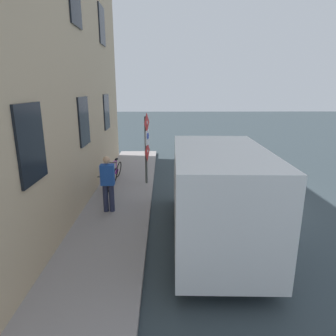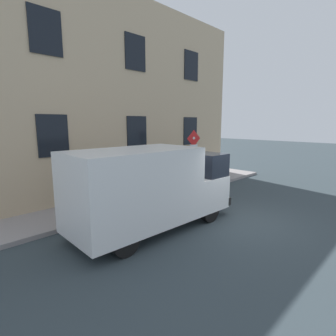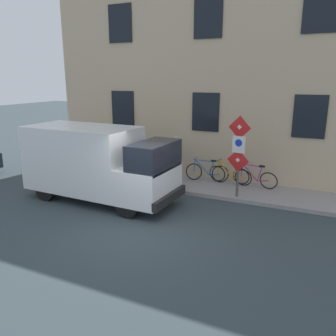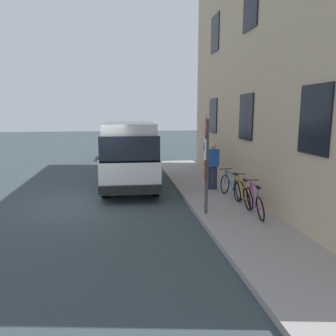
{
  "view_description": "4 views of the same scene",
  "coord_description": "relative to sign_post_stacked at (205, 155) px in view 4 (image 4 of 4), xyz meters",
  "views": [
    {
      "loc": [
        2.69,
        9.29,
        3.78
      ],
      "look_at": [
        2.54,
        0.25,
        1.32
      ],
      "focal_mm": 31.45,
      "sensor_mm": 36.0,
      "label": 1
    },
    {
      "loc": [
        -4.37,
        7.66,
        3.24
      ],
      "look_at": [
        3.07,
        0.1,
        1.4
      ],
      "focal_mm": 28.18,
      "sensor_mm": 36.0,
      "label": 2
    },
    {
      "loc": [
        -7.78,
        -4.42,
        4.11
      ],
      "look_at": [
        2.06,
        0.17,
        1.23
      ],
      "focal_mm": 36.82,
      "sensor_mm": 36.0,
      "label": 3
    },
    {
      "loc": [
        1.02,
        -10.21,
        2.94
      ],
      "look_at": [
        2.66,
        0.63,
        1.02
      ],
      "focal_mm": 34.33,
      "sensor_mm": 36.0,
      "label": 4
    }
  ],
  "objects": [
    {
      "name": "building_facade",
      "position": [
        2.23,
        1.82,
        2.55
      ],
      "size": [
        0.75,
        13.84,
        8.67
      ],
      "color": "tan",
      "rests_on": "ground_plane"
    },
    {
      "name": "delivery_van",
      "position": [
        -1.9,
        4.33,
        -0.45
      ],
      "size": [
        2.18,
        5.39,
        2.5
      ],
      "rotation": [
        0.0,
        0.0,
        4.68
      ],
      "color": "white",
      "rests_on": "ground_plane"
    },
    {
      "name": "ground_plane",
      "position": [
        -3.31,
        1.82,
        -1.79
      ],
      "size": [
        80.0,
        80.0,
        0.0
      ],
      "primitive_type": "plane",
      "color": "#323D42"
    },
    {
      "name": "parked_hatchback",
      "position": [
        -1.75,
        12.11,
        -1.05
      ],
      "size": [
        1.75,
        4.0,
        1.38
      ],
      "rotation": [
        0.0,
        0.0,
        1.57
      ],
      "color": "black",
      "rests_on": "ground_plane"
    },
    {
      "name": "bicycle_blue",
      "position": [
        1.33,
        1.52,
        -1.28
      ],
      "size": [
        0.46,
        1.71,
        0.89
      ],
      "rotation": [
        0.0,
        0.0,
        1.68
      ],
      "color": "black",
      "rests_on": "sidewalk_slab"
    },
    {
      "name": "bicycle_purple",
      "position": [
        1.33,
        -0.33,
        -1.28
      ],
      "size": [
        0.49,
        1.71,
        0.89
      ],
      "rotation": [
        0.0,
        0.0,
        1.43
      ],
      "color": "black",
      "rests_on": "sidewalk_slab"
    },
    {
      "name": "sidewalk_slab",
      "position": [
        0.84,
        1.82,
        -1.72
      ],
      "size": [
        2.08,
        15.84,
        0.14
      ],
      "primitive_type": "cube",
      "color": "gray",
      "rests_on": "ground_plane"
    },
    {
      "name": "sign_post_stacked",
      "position": [
        0.0,
        0.0,
        0.0
      ],
      "size": [
        0.19,
        0.55,
        2.65
      ],
      "color": "#474C47",
      "rests_on": "sidewalk_slab"
    },
    {
      "name": "bicycle_orange",
      "position": [
        1.33,
        0.59,
        -1.28
      ],
      "size": [
        0.46,
        1.72,
        0.89
      ],
      "rotation": [
        0.0,
        0.0,
        1.46
      ],
      "color": "black",
      "rests_on": "sidewalk_slab"
    },
    {
      "name": "pedestrian",
      "position": [
        1.04,
        2.73,
        -0.72
      ],
      "size": [
        0.41,
        0.27,
        1.72
      ],
      "rotation": [
        0.0,
        0.0,
        4.74
      ],
      "color": "#262B47",
      "rests_on": "sidewalk_slab"
    }
  ]
}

